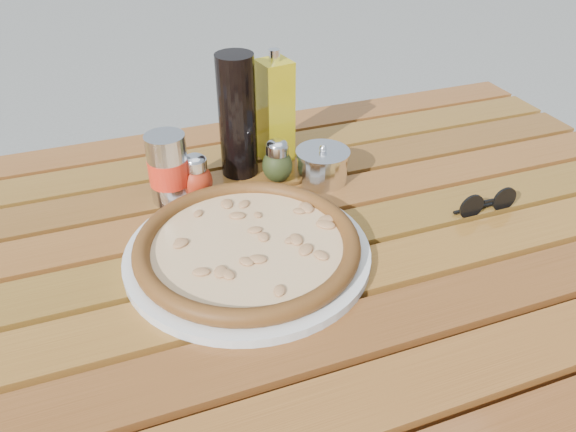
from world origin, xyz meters
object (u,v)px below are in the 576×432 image
object	(u,v)px
sunglasses	(487,203)
olive_oil_cruet	(275,111)
plate	(248,253)
soda_can	(169,169)
parmesan_tin	(322,165)
table	(292,276)
oregano_shaker	(277,161)
pizza	(247,244)
dark_bottle	(237,116)
pepper_shaker	(196,177)

from	to	relation	value
sunglasses	olive_oil_cruet	bearing A→B (deg)	131.29
plate	olive_oil_cruet	bearing A→B (deg)	63.05
soda_can	olive_oil_cruet	distance (m)	0.23
parmesan_tin	table	bearing A→B (deg)	-127.32
oregano_shaker	parmesan_tin	world-z (taller)	oregano_shaker
table	pizza	size ratio (longest dim) A/B	3.38
table	parmesan_tin	bearing A→B (deg)	52.68
parmesan_tin	pizza	bearing A→B (deg)	-138.88
soda_can	parmesan_tin	bearing A→B (deg)	-6.73
pizza	sunglasses	xyz separation A→B (m)	(0.40, -0.02, -0.01)
dark_bottle	parmesan_tin	distance (m)	0.17
soda_can	olive_oil_cruet	size ratio (longest dim) A/B	0.57
pizza	parmesan_tin	world-z (taller)	parmesan_tin
soda_can	olive_oil_cruet	world-z (taller)	olive_oil_cruet
oregano_shaker	sunglasses	xyz separation A→B (m)	(0.29, -0.22, -0.02)
table	plate	world-z (taller)	plate
oregano_shaker	olive_oil_cruet	size ratio (longest dim) A/B	0.39
plate	parmesan_tin	xyz separation A→B (m)	(0.19, 0.17, 0.02)
table	oregano_shaker	distance (m)	0.21
plate	soda_can	bearing A→B (deg)	110.71
dark_bottle	sunglasses	size ratio (longest dim) A/B	2.00
soda_can	olive_oil_cruet	xyz separation A→B (m)	(0.22, 0.08, 0.04)
pizza	pepper_shaker	size ratio (longest dim) A/B	5.05
sunglasses	plate	bearing A→B (deg)	176.85
table	soda_can	world-z (taller)	soda_can
table	pizza	xyz separation A→B (m)	(-0.08, -0.02, 0.10)
pepper_shaker	dark_bottle	distance (m)	0.13
soda_can	sunglasses	world-z (taller)	soda_can
olive_oil_cruet	table	bearing A→B (deg)	-103.77
pepper_shaker	sunglasses	world-z (taller)	pepper_shaker
pepper_shaker	plate	bearing A→B (deg)	-80.63
pepper_shaker	sunglasses	bearing A→B (deg)	-25.96
dark_bottle	table	bearing A→B (deg)	-85.92
oregano_shaker	dark_bottle	xyz separation A→B (m)	(-0.05, 0.05, 0.07)
table	pepper_shaker	bearing A→B (deg)	122.28
pepper_shaker	sunglasses	size ratio (longest dim) A/B	0.75
pizza	soda_can	bearing A→B (deg)	110.71
pizza	oregano_shaker	world-z (taller)	oregano_shaker
soda_can	parmesan_tin	size ratio (longest dim) A/B	1.16
pepper_shaker	parmesan_tin	bearing A→B (deg)	-6.26
plate	sunglasses	size ratio (longest dim) A/B	3.27
dark_bottle	soda_can	size ratio (longest dim) A/B	1.83
parmesan_tin	sunglasses	size ratio (longest dim) A/B	0.94
dark_bottle	parmesan_tin	xyz separation A→B (m)	(0.13, -0.08, -0.08)
plate	dark_bottle	size ratio (longest dim) A/B	1.64
oregano_shaker	pizza	bearing A→B (deg)	-120.69
soda_can	pepper_shaker	bearing A→B (deg)	-9.12
plate	dark_bottle	xyz separation A→B (m)	(0.06, 0.25, 0.10)
plate	parmesan_tin	world-z (taller)	parmesan_tin
pizza	oregano_shaker	size ratio (longest dim) A/B	5.05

